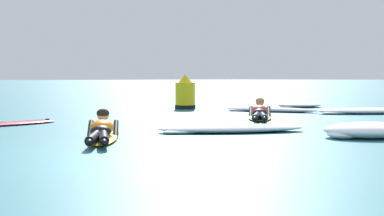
{
  "coord_description": "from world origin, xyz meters",
  "views": [
    {
      "loc": [
        0.14,
        -7.85,
        1.14
      ],
      "look_at": [
        0.96,
        4.06,
        0.39
      ],
      "focal_mm": 54.73,
      "sensor_mm": 36.0,
      "label": 1
    }
  ],
  "objects_px": {
    "surfer_near": "(101,132)",
    "channel_marker_buoy": "(185,95)",
    "surfer_far": "(260,114)",
    "drifting_surfboard": "(19,123)"
  },
  "relations": [
    {
      "from": "surfer_far",
      "to": "channel_marker_buoy",
      "type": "xyz_separation_m",
      "value": [
        -1.55,
        3.98,
        0.28
      ]
    },
    {
      "from": "surfer_far",
      "to": "channel_marker_buoy",
      "type": "relative_size",
      "value": 2.5
    },
    {
      "from": "surfer_near",
      "to": "surfer_far",
      "type": "height_order",
      "value": "same"
    },
    {
      "from": "surfer_near",
      "to": "channel_marker_buoy",
      "type": "relative_size",
      "value": 2.56
    },
    {
      "from": "surfer_near",
      "to": "surfer_far",
      "type": "xyz_separation_m",
      "value": [
        3.39,
        3.99,
        0.0
      ]
    },
    {
      "from": "surfer_near",
      "to": "drifting_surfboard",
      "type": "distance_m",
      "value": 3.65
    },
    {
      "from": "surfer_far",
      "to": "surfer_near",
      "type": "bearing_deg",
      "value": -130.33
    },
    {
      "from": "drifting_surfboard",
      "to": "channel_marker_buoy",
      "type": "height_order",
      "value": "channel_marker_buoy"
    },
    {
      "from": "surfer_near",
      "to": "drifting_surfboard",
      "type": "relative_size",
      "value": 1.57
    },
    {
      "from": "surfer_near",
      "to": "drifting_surfboard",
      "type": "xyz_separation_m",
      "value": [
        -2.02,
        3.03,
        -0.1
      ]
    }
  ]
}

